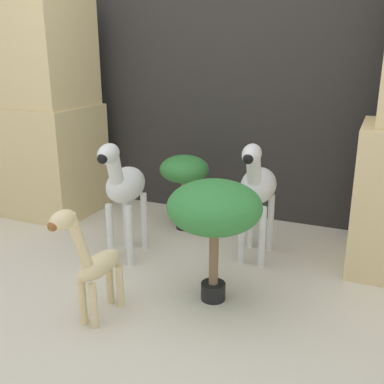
# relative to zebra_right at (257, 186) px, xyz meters

# --- Properties ---
(ground_plane) EXTENTS (14.00, 14.00, 0.00)m
(ground_plane) POSITION_rel_zebra_right_xyz_m (-0.41, -0.95, -0.45)
(ground_plane) COLOR beige
(wall_back) EXTENTS (6.40, 0.08, 2.20)m
(wall_back) POSITION_rel_zebra_right_xyz_m (-0.41, 0.73, 0.65)
(wall_back) COLOR #2D2B28
(wall_back) RESTS_ON ground_plane
(rock_pillar_left) EXTENTS (0.83, 0.60, 1.58)m
(rock_pillar_left) POSITION_rel_zebra_right_xyz_m (-1.76, 0.22, 0.31)
(rock_pillar_left) COLOR #DBC184
(rock_pillar_left) RESTS_ON ground_plane
(zebra_right) EXTENTS (0.22, 0.49, 0.73)m
(zebra_right) POSITION_rel_zebra_right_xyz_m (0.00, 0.00, 0.00)
(zebra_right) COLOR silver
(zebra_right) RESTS_ON ground_plane
(zebra_left) EXTENTS (0.25, 0.50, 0.73)m
(zebra_left) POSITION_rel_zebra_right_xyz_m (-0.71, -0.29, 0.00)
(zebra_left) COLOR silver
(zebra_left) RESTS_ON ground_plane
(giraffe_figurine) EXTENTS (0.12, 0.44, 0.59)m
(giraffe_figurine) POSITION_rel_zebra_right_xyz_m (-0.49, -0.92, -0.16)
(giraffe_figurine) COLOR beige
(giraffe_figurine) RESTS_ON ground_plane
(potted_palm_front) EXTENTS (0.46, 0.46, 0.62)m
(potted_palm_front) POSITION_rel_zebra_right_xyz_m (-0.06, -0.53, 0.02)
(potted_palm_front) COLOR black
(potted_palm_front) RESTS_ON ground_plane
(potted_palm_back) EXTENTS (0.33, 0.33, 0.52)m
(potted_palm_back) POSITION_rel_zebra_right_xyz_m (-0.58, 0.27, -0.05)
(potted_palm_back) COLOR black
(potted_palm_back) RESTS_ON ground_plane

